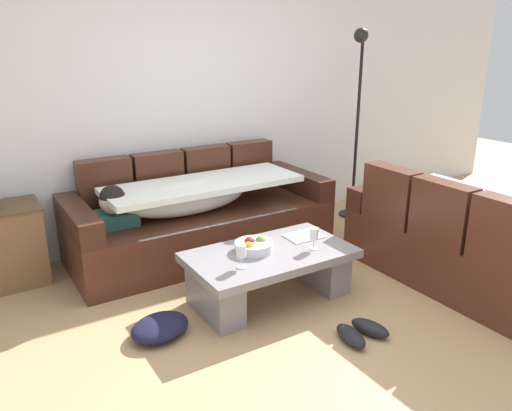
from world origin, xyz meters
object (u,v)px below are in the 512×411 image
object	(u,v)px
couch_near_window	(469,243)
coffee_table	(270,269)
fruit_bowl	(254,246)
couch_along_wall	(197,218)
wine_glass_near_left	(241,252)
wine_glass_near_right	(314,235)
floor_lamp	(357,114)
pair_of_shoes	(361,332)
crumpled_garment	(160,327)
open_magazine	(304,236)

from	to	relation	value
couch_near_window	coffee_table	xyz separation A→B (m)	(-1.46, 0.60, -0.10)
couch_near_window	fruit_bowl	bearing A→B (deg)	66.75
couch_along_wall	fruit_bowl	distance (m)	0.99
wine_glass_near_left	wine_glass_near_right	distance (m)	0.61
wine_glass_near_right	floor_lamp	distance (m)	1.96
floor_lamp	pair_of_shoes	distance (m)	2.58
pair_of_shoes	wine_glass_near_left	bearing A→B (deg)	130.07
couch_near_window	floor_lamp	world-z (taller)	floor_lamp
floor_lamp	fruit_bowl	bearing A→B (deg)	-152.18
fruit_bowl	crumpled_garment	size ratio (longest dim) A/B	0.70
couch_near_window	fruit_bowl	size ratio (longest dim) A/B	6.70
couch_near_window	crumpled_garment	size ratio (longest dim) A/B	4.69
wine_glass_near_left	crumpled_garment	distance (m)	0.72
fruit_bowl	floor_lamp	size ratio (longest dim) A/B	0.14
coffee_table	fruit_bowl	world-z (taller)	fruit_bowl
open_magazine	crumpled_garment	size ratio (longest dim) A/B	0.70
wine_glass_near_left	wine_glass_near_right	size ratio (longest dim) A/B	1.00
wine_glass_near_left	open_magazine	size ratio (longest dim) A/B	0.59
floor_lamp	pair_of_shoes	bearing A→B (deg)	-130.47
crumpled_garment	pair_of_shoes	bearing A→B (deg)	-33.06
fruit_bowl	wine_glass_near_right	world-z (taller)	wine_glass_near_right
coffee_table	floor_lamp	distance (m)	2.21
wine_glass_near_right	pair_of_shoes	xyz separation A→B (m)	(-0.08, -0.62, -0.45)
coffee_table	pair_of_shoes	size ratio (longest dim) A/B	3.50
couch_along_wall	fruit_bowl	size ratio (longest dim) A/B	8.18
pair_of_shoes	floor_lamp	bearing A→B (deg)	49.53
couch_near_window	coffee_table	size ratio (longest dim) A/B	1.56
fruit_bowl	wine_glass_near_right	xyz separation A→B (m)	(0.39, -0.20, 0.08)
couch_along_wall	open_magazine	size ratio (longest dim) A/B	8.18
fruit_bowl	open_magazine	world-z (taller)	fruit_bowl
pair_of_shoes	couch_along_wall	bearing A→B (deg)	99.34
couch_along_wall	fruit_bowl	bearing A→B (deg)	-90.70
wine_glass_near_left	floor_lamp	world-z (taller)	floor_lamp
couch_along_wall	coffee_table	size ratio (longest dim) A/B	1.91
coffee_table	fruit_bowl	xyz separation A→B (m)	(-0.10, 0.07, 0.18)
couch_near_window	wine_glass_near_left	bearing A→B (deg)	75.01
open_magazine	crumpled_garment	xyz separation A→B (m)	(-1.26, -0.14, -0.33)
fruit_bowl	floor_lamp	world-z (taller)	floor_lamp
couch_near_window	pair_of_shoes	size ratio (longest dim) A/B	5.47
wine_glass_near_right	pair_of_shoes	distance (m)	0.77
couch_along_wall	open_magazine	xyz separation A→B (m)	(0.46, -0.96, 0.05)
couch_near_window	open_magazine	size ratio (longest dim) A/B	6.70
fruit_bowl	pair_of_shoes	distance (m)	0.95
wine_glass_near_right	open_magazine	world-z (taller)	wine_glass_near_right
couch_along_wall	wine_glass_near_right	world-z (taller)	couch_along_wall
wine_glass_near_right	wine_glass_near_left	bearing A→B (deg)	179.22
crumpled_garment	floor_lamp	bearing A→B (deg)	22.35
crumpled_garment	fruit_bowl	bearing A→B (deg)	7.88
couch_near_window	floor_lamp	size ratio (longest dim) A/B	0.96
pair_of_shoes	crumpled_garment	bearing A→B (deg)	146.94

